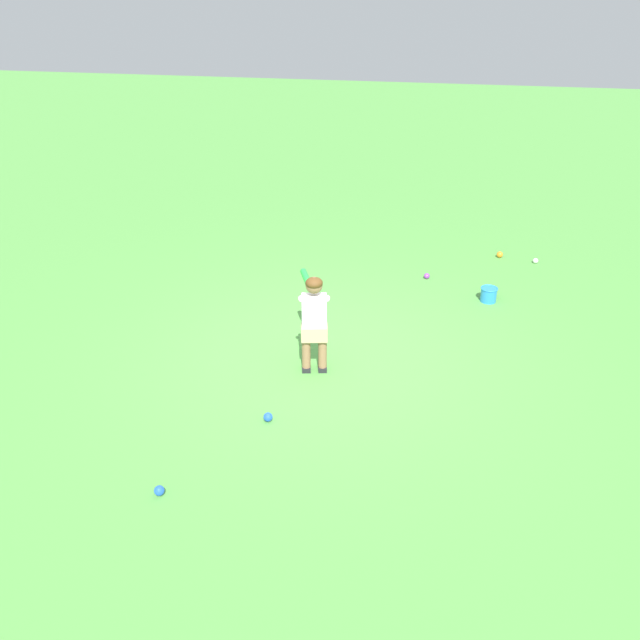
{
  "coord_description": "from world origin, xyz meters",
  "views": [
    {
      "loc": [
        1.11,
        -6.14,
        3.76
      ],
      "look_at": [
        -0.1,
        -0.03,
        0.45
      ],
      "focal_mm": 37.2,
      "sensor_mm": 36.0,
      "label": 1
    }
  ],
  "objects_px": {
    "play_ball_by_bucket": "(427,276)",
    "play_ball_near_batter": "(535,261)",
    "play_ball_midfield": "(268,417)",
    "play_ball_center_lawn": "(159,491)",
    "play_ball_far_left": "(500,255)",
    "child_batter": "(314,315)",
    "toy_bucket": "(489,294)"
  },
  "relations": [
    {
      "from": "play_ball_by_bucket",
      "to": "play_ball_near_batter",
      "type": "relative_size",
      "value": 1.03
    },
    {
      "from": "play_ball_midfield",
      "to": "play_ball_center_lawn",
      "type": "xyz_separation_m",
      "value": [
        -0.6,
        -1.13,
        -0.0
      ]
    },
    {
      "from": "play_ball_center_lawn",
      "to": "play_ball_near_batter",
      "type": "bearing_deg",
      "value": 58.47
    },
    {
      "from": "play_ball_by_bucket",
      "to": "play_ball_near_batter",
      "type": "bearing_deg",
      "value": 29.29
    },
    {
      "from": "play_ball_far_left",
      "to": "play_ball_near_batter",
      "type": "height_order",
      "value": "play_ball_far_left"
    },
    {
      "from": "play_ball_by_bucket",
      "to": "play_ball_far_left",
      "type": "relative_size",
      "value": 0.86
    },
    {
      "from": "child_batter",
      "to": "play_ball_center_lawn",
      "type": "xyz_separation_m",
      "value": [
        -0.84,
        -2.1,
        -0.61
      ]
    },
    {
      "from": "play_ball_near_batter",
      "to": "play_ball_center_lawn",
      "type": "xyz_separation_m",
      "value": [
        -3.39,
        -5.53,
        0.0
      ]
    },
    {
      "from": "play_ball_midfield",
      "to": "play_ball_far_left",
      "type": "bearing_deg",
      "value": 63.1
    },
    {
      "from": "play_ball_midfield",
      "to": "play_ball_near_batter",
      "type": "height_order",
      "value": "play_ball_midfield"
    },
    {
      "from": "play_ball_by_bucket",
      "to": "play_ball_center_lawn",
      "type": "bearing_deg",
      "value": -111.9
    },
    {
      "from": "play_ball_near_batter",
      "to": "toy_bucket",
      "type": "height_order",
      "value": "toy_bucket"
    },
    {
      "from": "play_ball_near_batter",
      "to": "play_ball_center_lawn",
      "type": "height_order",
      "value": "play_ball_center_lawn"
    },
    {
      "from": "play_ball_midfield",
      "to": "play_ball_far_left",
      "type": "distance_m",
      "value": 5.07
    },
    {
      "from": "play_ball_center_lawn",
      "to": "toy_bucket",
      "type": "height_order",
      "value": "toy_bucket"
    },
    {
      "from": "play_ball_midfield",
      "to": "play_ball_near_batter",
      "type": "relative_size",
      "value": 1.15
    },
    {
      "from": "play_ball_far_left",
      "to": "play_ball_center_lawn",
      "type": "bearing_deg",
      "value": -117.12
    },
    {
      "from": "play_ball_center_lawn",
      "to": "toy_bucket",
      "type": "relative_size",
      "value": 0.39
    },
    {
      "from": "play_ball_center_lawn",
      "to": "child_batter",
      "type": "bearing_deg",
      "value": 68.28
    },
    {
      "from": "play_ball_by_bucket",
      "to": "play_ball_midfield",
      "type": "distance_m",
      "value": 3.78
    },
    {
      "from": "play_ball_by_bucket",
      "to": "play_ball_near_batter",
      "type": "xyz_separation_m",
      "value": [
        1.51,
        0.85,
        -0.0
      ]
    },
    {
      "from": "child_batter",
      "to": "play_ball_midfield",
      "type": "height_order",
      "value": "child_batter"
    },
    {
      "from": "play_ball_midfield",
      "to": "play_ball_near_batter",
      "type": "xyz_separation_m",
      "value": [
        2.79,
        4.4,
        -0.01
      ]
    },
    {
      "from": "play_ball_midfield",
      "to": "toy_bucket",
      "type": "xyz_separation_m",
      "value": [
        2.09,
        3.0,
        0.05
      ]
    },
    {
      "from": "toy_bucket",
      "to": "play_ball_midfield",
      "type": "bearing_deg",
      "value": -124.83
    },
    {
      "from": "play_ball_midfield",
      "to": "play_ball_near_batter",
      "type": "bearing_deg",
      "value": 57.61
    },
    {
      "from": "play_ball_near_batter",
      "to": "toy_bucket",
      "type": "relative_size",
      "value": 0.35
    },
    {
      "from": "play_ball_by_bucket",
      "to": "play_ball_center_lawn",
      "type": "xyz_separation_m",
      "value": [
        -1.88,
        -4.68,
        0.0
      ]
    },
    {
      "from": "play_ball_by_bucket",
      "to": "toy_bucket",
      "type": "height_order",
      "value": "toy_bucket"
    },
    {
      "from": "child_batter",
      "to": "play_ball_near_batter",
      "type": "height_order",
      "value": "child_batter"
    },
    {
      "from": "play_ball_by_bucket",
      "to": "child_batter",
      "type": "bearing_deg",
      "value": -112.05
    },
    {
      "from": "play_ball_midfield",
      "to": "child_batter",
      "type": "bearing_deg",
      "value": 76.27
    }
  ]
}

